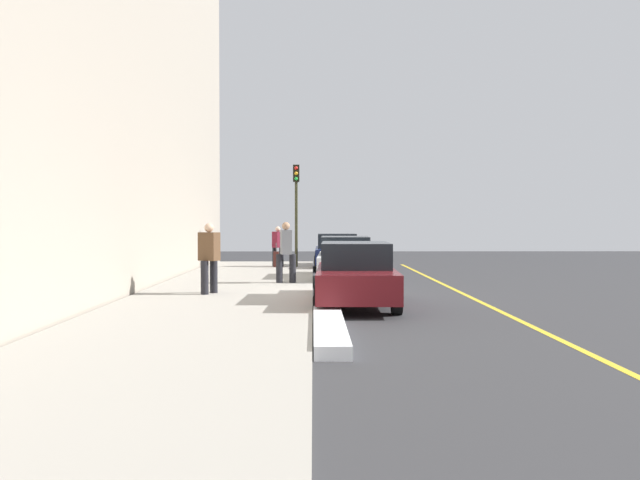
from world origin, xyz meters
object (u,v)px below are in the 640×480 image
object	(u,v)px
parked_car_white	(345,259)
pedestrian_burgundy_coat	(278,245)
parked_car_navy	(337,251)
parked_car_maroon	(355,274)
pedestrian_brown_coat	(209,256)
traffic_light_pole	(296,198)
pedestrian_grey_coat	(286,250)
rolling_suitcase	(276,259)

from	to	relation	value
parked_car_white	pedestrian_burgundy_coat	bearing A→B (deg)	-154.44
parked_car_navy	parked_car_maroon	world-z (taller)	same
parked_car_navy	pedestrian_brown_coat	bearing A→B (deg)	-18.84
traffic_light_pole	pedestrian_burgundy_coat	bearing A→B (deg)	-113.06
pedestrian_burgundy_coat	pedestrian_brown_coat	bearing A→B (deg)	-6.55
parked_car_white	parked_car_maroon	distance (m)	6.56
pedestrian_brown_coat	parked_car_white	bearing A→B (deg)	144.00
traffic_light_pole	parked_car_white	bearing A→B (deg)	19.53
pedestrian_grey_coat	rolling_suitcase	bearing A→B (deg)	-174.35
parked_car_maroon	pedestrian_burgundy_coat	world-z (taller)	pedestrian_burgundy_coat
parked_car_navy	rolling_suitcase	size ratio (longest dim) A/B	4.17
pedestrian_burgundy_coat	pedestrian_brown_coat	size ratio (longest dim) A/B	0.92
pedestrian_grey_coat	rolling_suitcase	world-z (taller)	pedestrian_grey_coat
parked_car_navy	parked_car_white	size ratio (longest dim) A/B	0.88
pedestrian_brown_coat	rolling_suitcase	size ratio (longest dim) A/B	1.83
rolling_suitcase	parked_car_maroon	bearing A→B (deg)	12.47
traffic_light_pole	pedestrian_brown_coat	bearing A→B (deg)	-11.03
parked_car_white	pedestrian_brown_coat	xyz separation A→B (m)	(5.19, -3.77, 0.36)
parked_car_white	parked_car_maroon	xyz separation A→B (m)	(6.56, -0.07, -0.00)
parked_car_white	pedestrian_grey_coat	xyz separation A→B (m)	(2.15, -1.91, 0.38)
pedestrian_grey_coat	pedestrian_burgundy_coat	bearing A→B (deg)	-175.05
pedestrian_grey_coat	parked_car_maroon	bearing A→B (deg)	22.58
pedestrian_burgundy_coat	parked_car_maroon	bearing A→B (deg)	11.78
parked_car_maroon	pedestrian_brown_coat	bearing A→B (deg)	-110.36
parked_car_navy	parked_car_maroon	bearing A→B (deg)	-0.02
parked_car_navy	parked_car_white	distance (m)	5.65
pedestrian_grey_coat	rolling_suitcase	xyz separation A→B (m)	(-7.04, -0.70, -0.67)
rolling_suitcase	parked_car_white	bearing A→B (deg)	28.03
traffic_light_pole	pedestrian_grey_coat	bearing A→B (deg)	-1.04
parked_car_white	traffic_light_pole	size ratio (longest dim) A/B	1.11
parked_car_maroon	pedestrian_brown_coat	xyz separation A→B (m)	(-1.37, -3.70, 0.36)
parked_car_white	rolling_suitcase	size ratio (longest dim) A/B	4.72
pedestrian_brown_coat	traffic_light_pole	size ratio (longest dim) A/B	0.43
traffic_light_pole	rolling_suitcase	xyz separation A→B (m)	(0.12, -0.83, -2.54)
pedestrian_burgundy_coat	traffic_light_pole	xyz separation A→B (m)	(0.33, 0.78, 1.97)
parked_car_navy	traffic_light_pole	world-z (taller)	traffic_light_pole
pedestrian_brown_coat	traffic_light_pole	bearing A→B (deg)	168.97
pedestrian_brown_coat	parked_car_navy	bearing A→B (deg)	161.16
parked_car_white	pedestrian_grey_coat	distance (m)	2.90
traffic_light_pole	parked_car_maroon	bearing A→B (deg)	8.38
pedestrian_burgundy_coat	traffic_light_pole	size ratio (longest dim) A/B	0.40
pedestrian_grey_coat	pedestrian_burgundy_coat	size ratio (longest dim) A/B	1.11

